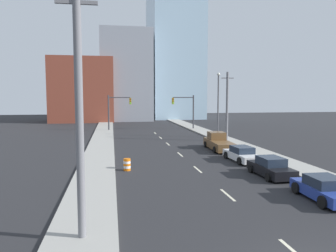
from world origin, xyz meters
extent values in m
cube|color=#9E9B93|center=(-8.04, 50.34, 0.08)|extent=(2.98, 100.69, 0.17)
cube|color=#9E9B93|center=(8.04, 50.34, 0.08)|extent=(2.98, 100.69, 0.17)
cube|color=beige|center=(0.00, 9.36, 0.00)|extent=(0.16, 2.40, 0.01)
cube|color=beige|center=(0.00, 16.27, 0.00)|extent=(0.16, 2.40, 0.01)
cube|color=beige|center=(0.00, 23.11, 0.00)|extent=(0.16, 2.40, 0.01)
cube|color=beige|center=(0.00, 30.41, 0.00)|extent=(0.16, 2.40, 0.01)
cube|color=beige|center=(0.00, 36.50, 0.00)|extent=(0.16, 2.40, 0.01)
cube|color=beige|center=(0.00, 42.41, 0.00)|extent=(0.16, 2.40, 0.01)
cube|color=brown|center=(-13.27, 71.66, 7.22)|extent=(14.00, 16.00, 14.45)
cube|color=gray|center=(-3.19, 75.66, 10.67)|extent=(12.00, 20.00, 21.33)
cube|color=#99B7CC|center=(10.13, 79.66, 20.51)|extent=(13.00, 20.00, 41.01)
cylinder|color=#38383D|center=(-7.26, 47.31, 3.01)|extent=(0.24, 0.24, 6.03)
cylinder|color=#38383D|center=(-5.43, 47.31, 5.63)|extent=(3.67, 0.16, 0.16)
cube|color=#B79319|center=(-3.59, 47.31, 5.00)|extent=(0.34, 0.32, 1.10)
cylinder|color=#4C0C0C|center=(-3.59, 47.14, 5.34)|extent=(0.22, 0.04, 0.22)
cylinder|color=#593F0C|center=(-3.59, 47.14, 5.00)|extent=(0.22, 0.04, 0.22)
cylinder|color=#26E53F|center=(-3.59, 47.14, 4.66)|extent=(0.22, 0.04, 0.22)
cylinder|color=#38383D|center=(7.47, 47.31, 3.01)|extent=(0.24, 0.24, 6.03)
cylinder|color=#38383D|center=(5.64, 47.31, 5.63)|extent=(3.67, 0.16, 0.16)
cube|color=#B79319|center=(3.80, 47.31, 5.00)|extent=(0.34, 0.32, 1.10)
cylinder|color=#4C0C0C|center=(3.80, 47.14, 5.34)|extent=(0.22, 0.04, 0.22)
cylinder|color=#593F0C|center=(3.80, 47.14, 5.00)|extent=(0.22, 0.04, 0.22)
cylinder|color=#26E53F|center=(3.80, 47.14, 4.66)|extent=(0.22, 0.04, 0.22)
cylinder|color=slate|center=(-8.01, 4.47, 5.13)|extent=(0.32, 0.32, 10.25)
cube|color=slate|center=(-8.01, 4.47, 9.45)|extent=(1.60, 0.14, 0.14)
cylinder|color=slate|center=(8.06, 31.81, 4.49)|extent=(0.32, 0.32, 8.97)
cube|color=slate|center=(8.06, 31.81, 8.17)|extent=(1.60, 0.14, 0.14)
cylinder|color=orange|center=(-5.62, 16.86, 0.10)|extent=(0.56, 0.56, 0.19)
cylinder|color=white|center=(-5.62, 16.86, 0.29)|extent=(0.56, 0.56, 0.19)
cylinder|color=orange|center=(-5.62, 16.86, 0.47)|extent=(0.56, 0.56, 0.19)
cylinder|color=white|center=(-5.62, 16.86, 0.67)|extent=(0.56, 0.56, 0.19)
cylinder|color=orange|center=(-5.62, 16.86, 0.85)|extent=(0.56, 0.56, 0.19)
cylinder|color=#4C4C51|center=(8.08, 35.54, 4.35)|extent=(0.20, 0.20, 8.70)
sphere|color=white|center=(8.08, 35.54, 8.92)|extent=(0.44, 0.44, 0.44)
cube|color=navy|center=(5.06, 7.53, 0.49)|extent=(2.01, 4.41, 0.59)
cube|color=#1E2838|center=(5.06, 7.53, 1.07)|extent=(1.71, 2.01, 0.57)
cylinder|color=black|center=(4.14, 8.91, 0.35)|extent=(0.24, 0.71, 0.70)
cylinder|color=black|center=(6.07, 8.84, 0.35)|extent=(0.24, 0.71, 0.70)
cylinder|color=black|center=(4.05, 6.22, 0.35)|extent=(0.24, 0.71, 0.70)
cube|color=black|center=(4.70, 13.17, 0.50)|extent=(1.88, 4.46, 0.66)
cube|color=#1E2838|center=(4.70, 13.17, 1.13)|extent=(1.61, 2.02, 0.60)
cylinder|color=black|center=(3.75, 14.52, 0.31)|extent=(0.23, 0.62, 0.62)
cylinder|color=black|center=(5.59, 14.56, 0.31)|extent=(0.23, 0.62, 0.62)
cylinder|color=black|center=(3.81, 11.78, 0.31)|extent=(0.23, 0.62, 0.62)
cylinder|color=black|center=(5.65, 11.83, 0.31)|extent=(0.23, 0.62, 0.62)
cube|color=silver|center=(4.79, 18.80, 0.49)|extent=(2.00, 4.87, 0.60)
cube|color=#1E2838|center=(4.79, 18.80, 1.07)|extent=(1.66, 2.23, 0.57)
cylinder|color=black|center=(3.80, 20.24, 0.34)|extent=(0.25, 0.68, 0.67)
cylinder|color=black|center=(5.64, 20.32, 0.34)|extent=(0.25, 0.68, 0.67)
cylinder|color=black|center=(3.94, 17.27, 0.34)|extent=(0.25, 0.68, 0.67)
cylinder|color=black|center=(5.78, 17.36, 0.34)|extent=(0.25, 0.68, 0.67)
cube|color=brown|center=(4.77, 25.19, 0.61)|extent=(2.23, 6.42, 0.83)
cube|color=brown|center=(4.81, 26.15, 1.44)|extent=(1.80, 1.98, 0.84)
cylinder|color=black|center=(3.84, 27.20, 0.34)|extent=(0.25, 0.70, 0.69)
cylinder|color=black|center=(5.86, 27.12, 0.34)|extent=(0.25, 0.70, 0.69)
cylinder|color=black|center=(3.67, 23.27, 0.34)|extent=(0.25, 0.70, 0.69)
cylinder|color=black|center=(5.69, 23.19, 0.34)|extent=(0.25, 0.70, 0.69)
camera|label=1|loc=(-6.74, -8.81, 5.89)|focal=35.00mm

